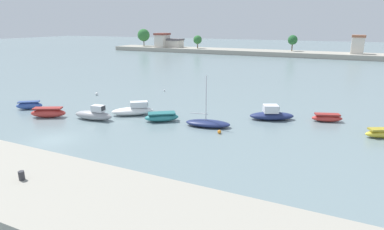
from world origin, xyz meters
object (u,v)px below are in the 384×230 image
Objects in this scene: moored_boat_3 at (134,110)px; mooring_buoy_1 at (219,132)px; moored_boat_5 at (208,123)px; mooring_buoy_2 at (97,94)px; moored_boat_1 at (48,113)px; moored_boat_7 at (327,118)px; mooring_bollard at (22,176)px; moored_boat_8 at (384,133)px; moored_boat_6 at (272,115)px; moored_boat_2 at (94,115)px; moored_boat_0 at (29,105)px; moored_boat_4 at (162,117)px; mooring_buoy_0 at (164,90)px.

moored_boat_3 is 13.42× the size of mooring_buoy_1.
moored_boat_5 is 12.75× the size of mooring_buoy_2.
moored_boat_1 is 1.18× the size of moored_boat_7.
mooring_bollard is at bearing -106.06° from moored_boat_3.
moored_boat_5 reaches higher than mooring_buoy_1.
moored_boat_8 is at bearing -27.52° from moored_boat_3.
moored_boat_2 is at bearing -178.98° from moored_boat_6.
moored_boat_6 reaches higher than moored_boat_0.
moored_boat_2 is 1.23× the size of moored_boat_4.
moored_boat_2 is 26.86m from moored_boat_7.
mooring_buoy_0 is 0.59× the size of mooring_buoy_2.
moored_boat_1 is at bearing -171.07° from mooring_buoy_1.
moored_boat_7 is at bearing 62.95° from mooring_bollard.
moored_boat_4 is at bearing -45.47° from moored_boat_3.
moored_boat_0 is 25.97m from mooring_buoy_1.
moored_boat_5 is at bearing -160.02° from moored_boat_6.
moored_boat_6 is at bearing -7.14° from moored_boat_4.
mooring_buoy_0 is (-3.74, 13.94, -0.47)m from moored_boat_3.
moored_boat_8 is (40.98, 7.45, -0.06)m from moored_boat_0.
mooring_buoy_0 is (-25.34, 6.74, -0.30)m from moored_boat_7.
moored_boat_4 is at bearing -174.10° from moored_boat_7.
mooring_buoy_1 is 0.88× the size of mooring_buoy_2.
moored_boat_0 is 20.25m from mooring_buoy_0.
moored_boat_6 is at bearing -24.04° from mooring_buoy_0.
moored_boat_8 is 10.09× the size of mooring_buoy_1.
moored_boat_4 reaches higher than mooring_buoy_2.
moored_boat_0 is 24.18m from moored_boat_5.
moored_boat_6 is at bearing 72.25° from mooring_bollard.
moored_boat_8 reaches higher than mooring_buoy_0.
mooring_bollard is 0.09× the size of moored_boat_6.
mooring_bollard is 22.34m from moored_boat_1.
moored_boat_6 reaches higher than moored_boat_1.
mooring_bollard reaches higher than moored_boat_7.
moored_boat_3 is 14.44m from mooring_buoy_0.
moored_boat_8 is (26.99, 3.93, -0.16)m from moored_boat_3.
mooring_buoy_1 is (-3.75, -7.24, -0.41)m from moored_boat_6.
mooring_bollard is at bearing -156.38° from moored_boat_8.
moored_boat_4 is 9.21× the size of mooring_buoy_2.
moored_boat_5 is 19.80m from mooring_buoy_0.
moored_boat_4 reaches higher than mooring_buoy_0.
moored_boat_6 is at bearing -19.41° from moored_boat_0.
moored_boat_8 is 15.02× the size of mooring_buoy_0.
moored_boat_7 is at bearing -10.47° from moored_boat_4.
moored_boat_5 is (23.96, 3.19, -0.12)m from moored_boat_0.
moored_boat_5 is at bearing -30.96° from moored_boat_4.
moored_boat_5 is 22.89m from mooring_buoy_2.
mooring_buoy_0 is 10.78m from mooring_buoy_2.
moored_boat_6 is at bearing -4.03° from moored_boat_1.
moored_boat_1 is 19.75m from mooring_buoy_0.
moored_boat_1 is at bearing -172.03° from moored_boat_2.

